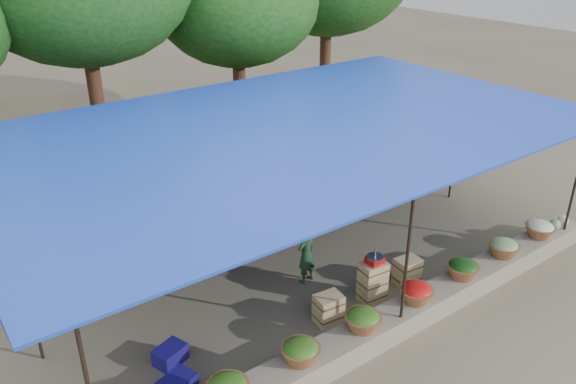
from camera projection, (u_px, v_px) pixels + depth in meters
ground at (292, 259)px, 11.22m from camera, size 60.00×60.00×0.00m
stone_curb at (393, 322)px, 9.13m from camera, size 10.60×0.55×0.40m
stall_canopy at (291, 131)px, 10.11m from camera, size 10.80×6.60×2.82m
produce_baskets at (390, 306)px, 8.92m from camera, size 8.98×0.58×0.34m
netting_backdrop at (211, 154)px, 12.98m from camera, size 10.60×0.06×2.50m
fruit_table_left at (144, 243)px, 10.61m from camera, size 4.21×0.95×0.93m
fruit_table_right at (343, 179)px, 13.28m from camera, size 4.21×0.95×0.93m
crate_counter at (371, 286)px, 9.85m from camera, size 2.38×0.39×0.77m
weighing_scale at (375, 259)px, 9.65m from camera, size 0.30×0.30×0.31m
vendor_seated at (306, 254)px, 10.28m from camera, size 0.47×0.36×1.17m
customer_left at (34, 241)px, 10.31m from camera, size 0.90×0.78×1.59m
customer_mid at (288, 168)px, 13.47m from camera, size 1.13×0.89×1.53m
customer_right at (337, 161)px, 13.70m from camera, size 0.98×0.95×1.65m
blue_crate_back at (170, 355)px, 8.52m from camera, size 0.55×0.47×0.28m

